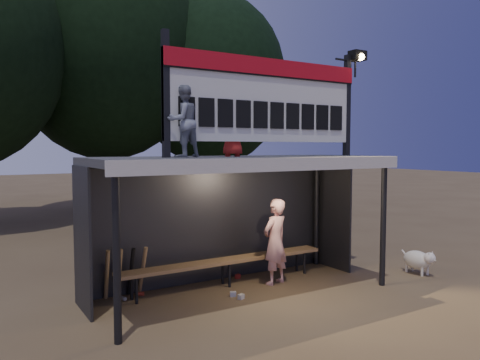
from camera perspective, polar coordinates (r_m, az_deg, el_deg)
ground at (r=8.15m, az=0.28°, el=-13.68°), size 80.00×80.00×0.00m
player at (r=8.54m, az=4.30°, el=-7.49°), size 0.64×0.51×1.55m
child_a at (r=7.22m, az=-6.98°, el=7.11°), size 0.62×0.53×1.10m
child_b at (r=7.78m, az=-0.93°, el=6.12°), size 0.50×0.41×0.88m
dugout_shelter at (r=8.00m, az=-0.64°, el=-0.50°), size 5.10×2.08×2.32m
scoreboard_assembly at (r=8.11m, az=3.72°, el=10.01°), size 4.10×0.27×1.99m
bench at (r=8.48m, az=-1.71°, el=-9.92°), size 4.00×0.35×0.48m
tree_mid at (r=19.16m, az=-16.02°, el=14.95°), size 7.22×7.22×10.36m
tree_right at (r=19.55m, az=-3.52°, el=11.97°), size 6.08×6.08×8.72m
dog at (r=9.90m, az=20.96°, el=-9.08°), size 0.36×0.81×0.49m
bats at (r=8.04m, az=-13.83°, el=-10.84°), size 0.68×0.35×0.84m
litter at (r=8.17m, az=-5.13°, el=-13.36°), size 2.35×1.16×0.08m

